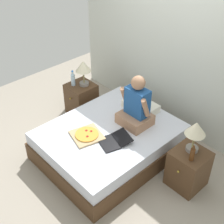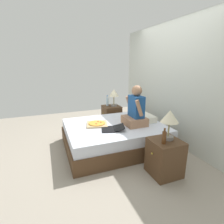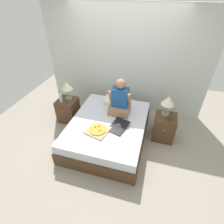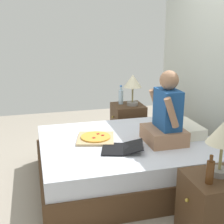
{
  "view_description": "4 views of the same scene",
  "coord_description": "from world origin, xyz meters",
  "px_view_note": "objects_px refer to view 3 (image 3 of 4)",
  "views": [
    {
      "loc": [
        2.57,
        -2.34,
        3.32
      ],
      "look_at": [
        0.02,
        0.03,
        0.79
      ],
      "focal_mm": 50.0,
      "sensor_mm": 36.0,
      "label": 1
    },
    {
      "loc": [
        3.06,
        -1.23,
        1.67
      ],
      "look_at": [
        0.03,
        -0.06,
        0.75
      ],
      "focal_mm": 28.0,
      "sensor_mm": 36.0,
      "label": 2
    },
    {
      "loc": [
        0.85,
        -2.64,
        2.77
      ],
      "look_at": [
        0.11,
        -0.1,
        0.81
      ],
      "focal_mm": 28.0,
      "sensor_mm": 36.0,
      "label": 3
    },
    {
      "loc": [
        3.07,
        -0.98,
        1.75
      ],
      "look_at": [
        -0.13,
        -0.14,
        0.78
      ],
      "focal_mm": 50.0,
      "sensor_mm": 36.0,
      "label": 4
    }
  ],
  "objects_px": {
    "laptop": "(118,127)",
    "lamp_on_right_nightstand": "(168,102)",
    "person_seated": "(120,101)",
    "lamp_on_left_nightstand": "(67,87)",
    "nightstand_left": "(68,110)",
    "beer_bottle": "(171,117)",
    "water_bottle": "(61,97)",
    "pizza_box": "(98,130)",
    "nightstand_right": "(164,127)",
    "bed": "(108,130)"
  },
  "relations": [
    {
      "from": "nightstand_left",
      "to": "pizza_box",
      "type": "distance_m",
      "value": 1.27
    },
    {
      "from": "bed",
      "to": "nightstand_right",
      "type": "distance_m",
      "value": 1.2
    },
    {
      "from": "lamp_on_right_nightstand",
      "to": "lamp_on_left_nightstand",
      "type": "bearing_deg",
      "value": 180.0
    },
    {
      "from": "nightstand_right",
      "to": "pizza_box",
      "type": "bearing_deg",
      "value": -150.42
    },
    {
      "from": "nightstand_right",
      "to": "person_seated",
      "type": "height_order",
      "value": "person_seated"
    },
    {
      "from": "nightstand_left",
      "to": "lamp_on_right_nightstand",
      "type": "distance_m",
      "value": 2.33
    },
    {
      "from": "lamp_on_left_nightstand",
      "to": "beer_bottle",
      "type": "bearing_deg",
      "value": -3.72
    },
    {
      "from": "lamp_on_left_nightstand",
      "to": "laptop",
      "type": "distance_m",
      "value": 1.51
    },
    {
      "from": "lamp_on_left_nightstand",
      "to": "lamp_on_right_nightstand",
      "type": "bearing_deg",
      "value": 0.0
    },
    {
      "from": "lamp_on_left_nightstand",
      "to": "nightstand_left",
      "type": "bearing_deg",
      "value": -128.63
    },
    {
      "from": "lamp_on_right_nightstand",
      "to": "beer_bottle",
      "type": "height_order",
      "value": "lamp_on_right_nightstand"
    },
    {
      "from": "nightstand_right",
      "to": "bed",
      "type": "bearing_deg",
      "value": -161.88
    },
    {
      "from": "beer_bottle",
      "to": "pizza_box",
      "type": "relative_size",
      "value": 0.47
    },
    {
      "from": "lamp_on_left_nightstand",
      "to": "lamp_on_right_nightstand",
      "type": "xyz_separation_m",
      "value": [
        2.2,
        0.0,
        0.0
      ]
    },
    {
      "from": "nightstand_left",
      "to": "lamp_on_left_nightstand",
      "type": "xyz_separation_m",
      "value": [
        0.04,
        0.05,
        0.61
      ]
    },
    {
      "from": "bed",
      "to": "lamp_on_right_nightstand",
      "type": "height_order",
      "value": "lamp_on_right_nightstand"
    },
    {
      "from": "nightstand_right",
      "to": "pizza_box",
      "type": "relative_size",
      "value": 1.16
    },
    {
      "from": "laptop",
      "to": "lamp_on_right_nightstand",
      "type": "bearing_deg",
      "value": 33.78
    },
    {
      "from": "nightstand_left",
      "to": "person_seated",
      "type": "height_order",
      "value": "person_seated"
    },
    {
      "from": "water_bottle",
      "to": "lamp_on_right_nightstand",
      "type": "xyz_separation_m",
      "value": [
        2.32,
        0.14,
        0.22
      ]
    },
    {
      "from": "water_bottle",
      "to": "pizza_box",
      "type": "distance_m",
      "value": 1.28
    },
    {
      "from": "water_bottle",
      "to": "beer_bottle",
      "type": "bearing_deg",
      "value": -0.24
    },
    {
      "from": "beer_bottle",
      "to": "laptop",
      "type": "xyz_separation_m",
      "value": [
        -0.96,
        -0.43,
        -0.16
      ]
    },
    {
      "from": "pizza_box",
      "to": "nightstand_left",
      "type": "bearing_deg",
      "value": 145.71
    },
    {
      "from": "bed",
      "to": "beer_bottle",
      "type": "distance_m",
      "value": 1.31
    },
    {
      "from": "person_seated",
      "to": "lamp_on_right_nightstand",
      "type": "bearing_deg",
      "value": 2.32
    },
    {
      "from": "nightstand_right",
      "to": "lamp_on_right_nightstand",
      "type": "relative_size",
      "value": 1.26
    },
    {
      "from": "person_seated",
      "to": "laptop",
      "type": "bearing_deg",
      "value": -79.91
    },
    {
      "from": "nightstand_right",
      "to": "nightstand_left",
      "type": "bearing_deg",
      "value": 180.0
    },
    {
      "from": "nightstand_left",
      "to": "beer_bottle",
      "type": "xyz_separation_m",
      "value": [
        2.34,
        -0.1,
        0.38
      ]
    },
    {
      "from": "lamp_on_left_nightstand",
      "to": "pizza_box",
      "type": "bearing_deg",
      "value": -37.23
    },
    {
      "from": "water_bottle",
      "to": "laptop",
      "type": "relative_size",
      "value": 0.56
    },
    {
      "from": "person_seated",
      "to": "lamp_on_left_nightstand",
      "type": "bearing_deg",
      "value": 178.22
    },
    {
      "from": "nightstand_right",
      "to": "person_seated",
      "type": "distance_m",
      "value": 1.1
    },
    {
      "from": "nightstand_right",
      "to": "pizza_box",
      "type": "height_order",
      "value": "nightstand_right"
    },
    {
      "from": "bed",
      "to": "laptop",
      "type": "xyz_separation_m",
      "value": [
        0.24,
        -0.15,
        0.26
      ]
    },
    {
      "from": "nightstand_right",
      "to": "lamp_on_right_nightstand",
      "type": "distance_m",
      "value": 0.61
    },
    {
      "from": "nightstand_right",
      "to": "laptop",
      "type": "bearing_deg",
      "value": -149.44
    },
    {
      "from": "bed",
      "to": "lamp_on_right_nightstand",
      "type": "distance_m",
      "value": 1.35
    },
    {
      "from": "nightstand_left",
      "to": "beer_bottle",
      "type": "height_order",
      "value": "beer_bottle"
    },
    {
      "from": "nightstand_left",
      "to": "water_bottle",
      "type": "height_order",
      "value": "water_bottle"
    },
    {
      "from": "nightstand_left",
      "to": "person_seated",
      "type": "relative_size",
      "value": 0.72
    },
    {
      "from": "person_seated",
      "to": "water_bottle",
      "type": "bearing_deg",
      "value": -175.76
    },
    {
      "from": "pizza_box",
      "to": "bed",
      "type": "bearing_deg",
      "value": 72.61
    },
    {
      "from": "water_bottle",
      "to": "person_seated",
      "type": "xyz_separation_m",
      "value": [
        1.37,
        0.1,
        0.09
      ]
    },
    {
      "from": "nightstand_right",
      "to": "beer_bottle",
      "type": "bearing_deg",
      "value": -54.99
    },
    {
      "from": "water_bottle",
      "to": "lamp_on_right_nightstand",
      "type": "distance_m",
      "value": 2.34
    },
    {
      "from": "bed",
      "to": "nightstand_right",
      "type": "height_order",
      "value": "nightstand_right"
    },
    {
      "from": "lamp_on_left_nightstand",
      "to": "lamp_on_right_nightstand",
      "type": "distance_m",
      "value": 2.2
    },
    {
      "from": "laptop",
      "to": "nightstand_right",
      "type": "bearing_deg",
      "value": 30.56
    }
  ]
}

